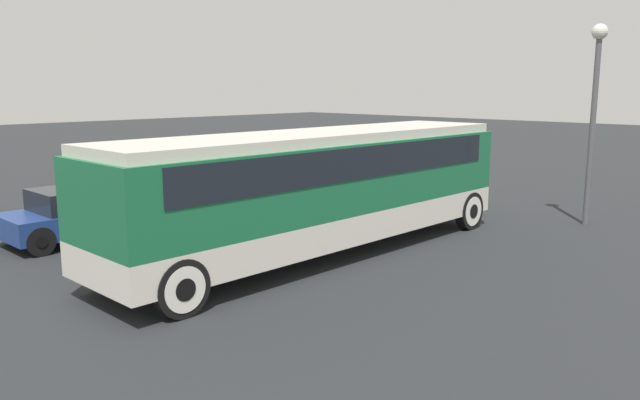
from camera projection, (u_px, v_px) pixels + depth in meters
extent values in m
plane|color=#26282B|center=(320.00, 254.00, 15.03)|extent=(120.00, 120.00, 0.00)
cube|color=silver|center=(320.00, 222.00, 14.89)|extent=(11.40, 2.56, 0.68)
cube|color=#19663D|center=(320.00, 175.00, 14.69)|extent=(11.40, 2.56, 1.59)
cube|color=black|center=(320.00, 158.00, 14.62)|extent=(10.03, 2.60, 0.72)
cube|color=beige|center=(320.00, 136.00, 14.52)|extent=(11.17, 2.35, 0.22)
cube|color=#19663D|center=(449.00, 164.00, 18.65)|extent=(0.36, 2.45, 1.82)
cylinder|color=black|center=(469.00, 211.00, 17.57)|extent=(1.06, 0.28, 1.06)
cylinder|color=silver|center=(469.00, 211.00, 17.57)|extent=(0.83, 0.30, 0.83)
cylinder|color=black|center=(469.00, 211.00, 17.57)|extent=(0.40, 0.32, 0.40)
cylinder|color=black|center=(402.00, 200.00, 19.16)|extent=(1.06, 0.28, 1.06)
cylinder|color=silver|center=(402.00, 200.00, 19.16)|extent=(0.83, 0.30, 0.83)
cylinder|color=black|center=(402.00, 200.00, 19.16)|extent=(0.40, 0.32, 0.40)
cylinder|color=black|center=(181.00, 288.00, 10.82)|extent=(1.06, 0.28, 1.06)
cylinder|color=silver|center=(181.00, 288.00, 10.82)|extent=(0.83, 0.30, 0.83)
cylinder|color=black|center=(181.00, 288.00, 10.82)|extent=(0.40, 0.32, 0.40)
cylinder|color=black|center=(115.00, 262.00, 12.42)|extent=(1.06, 0.28, 1.06)
cylinder|color=silver|center=(115.00, 262.00, 12.42)|extent=(0.83, 0.30, 0.83)
cylinder|color=black|center=(115.00, 262.00, 12.42)|extent=(0.40, 0.32, 0.40)
cube|color=#BCBCC1|center=(224.00, 190.00, 20.75)|extent=(4.26, 1.81, 0.69)
cube|color=black|center=(219.00, 174.00, 20.53)|extent=(2.22, 1.63, 0.47)
cylinder|color=black|center=(278.00, 195.00, 21.45)|extent=(0.61, 0.22, 0.61)
cylinder|color=black|center=(278.00, 195.00, 21.45)|extent=(0.23, 0.26, 0.23)
cylinder|color=black|center=(248.00, 190.00, 22.57)|extent=(0.61, 0.22, 0.61)
cylinder|color=black|center=(248.00, 190.00, 22.57)|extent=(0.23, 0.26, 0.23)
cylinder|color=black|center=(195.00, 209.00, 19.04)|extent=(0.61, 0.22, 0.61)
cylinder|color=black|center=(195.00, 209.00, 19.04)|extent=(0.23, 0.26, 0.23)
cylinder|color=black|center=(166.00, 202.00, 20.15)|extent=(0.61, 0.22, 0.61)
cylinder|color=black|center=(166.00, 202.00, 20.15)|extent=(0.23, 0.26, 0.23)
cube|color=black|center=(137.00, 190.00, 21.24)|extent=(4.62, 1.84, 0.56)
cube|color=black|center=(131.00, 174.00, 21.01)|extent=(2.40, 1.66, 0.57)
cylinder|color=black|center=(197.00, 192.00, 22.04)|extent=(0.62, 0.22, 0.62)
cylinder|color=black|center=(197.00, 192.00, 22.04)|extent=(0.24, 0.26, 0.24)
cylinder|color=black|center=(171.00, 187.00, 23.17)|extent=(0.62, 0.22, 0.62)
cylinder|color=black|center=(171.00, 187.00, 23.17)|extent=(0.24, 0.26, 0.24)
cylinder|color=black|center=(97.00, 206.00, 19.39)|extent=(0.62, 0.22, 0.62)
cylinder|color=black|center=(97.00, 206.00, 19.39)|extent=(0.24, 0.26, 0.24)
cylinder|color=black|center=(73.00, 200.00, 20.52)|extent=(0.62, 0.22, 0.62)
cylinder|color=black|center=(73.00, 200.00, 20.52)|extent=(0.24, 0.26, 0.24)
cube|color=navy|center=(85.00, 218.00, 16.42)|extent=(4.03, 1.86, 0.58)
cube|color=black|center=(77.00, 198.00, 16.20)|extent=(2.10, 1.68, 0.55)
cylinder|color=black|center=(153.00, 222.00, 16.95)|extent=(0.70, 0.22, 0.70)
cylinder|color=black|center=(153.00, 222.00, 16.95)|extent=(0.27, 0.26, 0.27)
cylinder|color=black|center=(122.00, 213.00, 18.10)|extent=(0.70, 0.22, 0.70)
cylinder|color=black|center=(122.00, 213.00, 18.10)|extent=(0.27, 0.26, 0.27)
cylinder|color=black|center=(40.00, 242.00, 14.80)|extent=(0.70, 0.22, 0.70)
cylinder|color=black|center=(40.00, 242.00, 14.80)|extent=(0.27, 0.26, 0.27)
cylinder|color=black|center=(13.00, 230.00, 15.95)|extent=(0.70, 0.22, 0.70)
cylinder|color=black|center=(13.00, 230.00, 15.95)|extent=(0.27, 0.26, 0.27)
cylinder|color=#515156|center=(592.00, 134.00, 17.79)|extent=(0.16, 0.16, 5.30)
sphere|color=silver|center=(600.00, 32.00, 17.29)|extent=(0.44, 0.44, 0.44)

